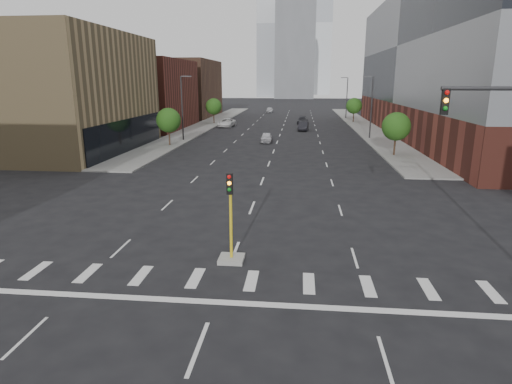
% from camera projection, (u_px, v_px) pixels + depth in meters
% --- Properties ---
extents(sidewalk_left_far, '(5.00, 92.00, 0.15)m').
position_uv_depth(sidewalk_left_far, '(208.00, 124.00, 84.75)').
color(sidewalk_left_far, gray).
rests_on(sidewalk_left_far, ground).
extents(sidewalk_right_far, '(5.00, 92.00, 0.15)m').
position_uv_depth(sidewalk_right_far, '(362.00, 125.00, 81.80)').
color(sidewalk_right_far, gray).
rests_on(sidewalk_right_far, ground).
extents(building_left_mid, '(20.00, 24.00, 14.00)m').
position_uv_depth(building_left_mid, '(46.00, 93.00, 51.50)').
color(building_left_mid, '#998156').
rests_on(building_left_mid, ground).
extents(building_left_far_a, '(20.00, 22.00, 12.00)m').
position_uv_depth(building_left_far_a, '(130.00, 94.00, 76.77)').
color(building_left_far_a, brown).
rests_on(building_left_far_a, ground).
extents(building_left_far_b, '(20.00, 24.00, 13.00)m').
position_uv_depth(building_left_far_b, '(172.00, 89.00, 101.66)').
color(building_left_far_b, brown).
rests_on(building_left_far_b, ground).
extents(building_right_main, '(24.00, 70.00, 22.00)m').
position_uv_depth(building_right_main, '(478.00, 63.00, 64.13)').
color(building_right_main, brown).
rests_on(building_right_main, ground).
extents(tower_left, '(22.00, 22.00, 70.00)m').
position_uv_depth(tower_left, '(280.00, 26.00, 215.65)').
color(tower_left, '#B2B7BC').
rests_on(tower_left, ground).
extents(tower_right, '(20.00, 20.00, 80.00)m').
position_uv_depth(tower_right, '(314.00, 25.00, 251.10)').
color(tower_right, '#B2B7BC').
rests_on(tower_right, ground).
extents(tower_mid, '(18.00, 18.00, 44.00)m').
position_uv_depth(tower_mid, '(295.00, 50.00, 198.93)').
color(tower_mid, slate).
rests_on(tower_mid, ground).
extents(median_traffic_signal, '(1.20, 1.20, 4.40)m').
position_uv_depth(median_traffic_signal, '(231.00, 242.00, 20.47)').
color(median_traffic_signal, '#999993').
rests_on(median_traffic_signal, ground).
extents(streetlight_right_a, '(1.60, 0.22, 9.07)m').
position_uv_depth(streetlight_right_a, '(371.00, 105.00, 62.42)').
color(streetlight_right_a, '#2D2D30').
rests_on(streetlight_right_a, ground).
extents(streetlight_right_b, '(1.60, 0.22, 9.07)m').
position_uv_depth(streetlight_right_b, '(346.00, 96.00, 96.09)').
color(streetlight_right_b, '#2D2D30').
rests_on(streetlight_right_b, ground).
extents(streetlight_left, '(1.60, 0.22, 9.07)m').
position_uv_depth(streetlight_left, '(183.00, 105.00, 60.24)').
color(streetlight_left, '#2D2D30').
rests_on(streetlight_left, ground).
extents(tree_left_near, '(3.20, 3.20, 4.85)m').
position_uv_depth(tree_left_near, '(169.00, 120.00, 55.90)').
color(tree_left_near, '#382619').
rests_on(tree_left_near, ground).
extents(tree_left_far, '(3.20, 3.20, 4.85)m').
position_uv_depth(tree_left_far, '(214.00, 106.00, 84.77)').
color(tree_left_far, '#382619').
rests_on(tree_left_far, ground).
extents(tree_right_near, '(3.20, 3.20, 4.85)m').
position_uv_depth(tree_right_near, '(396.00, 127.00, 48.34)').
color(tree_right_near, '#382619').
rests_on(tree_right_near, ground).
extents(tree_right_far, '(3.20, 3.20, 4.85)m').
position_uv_depth(tree_right_far, '(354.00, 106.00, 86.83)').
color(tree_right_far, '#382619').
rests_on(tree_right_far, ground).
extents(car_near_left, '(1.72, 4.01, 1.35)m').
position_uv_depth(car_near_left, '(266.00, 137.00, 59.98)').
color(car_near_left, silver).
rests_on(car_near_left, ground).
extents(car_mid_right, '(1.96, 4.64, 1.49)m').
position_uv_depth(car_mid_right, '(303.00, 126.00, 73.90)').
color(car_mid_right, black).
rests_on(car_mid_right, ground).
extents(car_far_left, '(3.02, 5.69, 1.52)m').
position_uv_depth(car_far_left, '(227.00, 123.00, 79.78)').
color(car_far_left, white).
rests_on(car_far_left, ground).
extents(car_deep_right, '(2.22, 4.90, 1.39)m').
position_uv_depth(car_deep_right, '(302.00, 120.00, 85.02)').
color(car_deep_right, black).
rests_on(car_deep_right, ground).
extents(car_distant, '(1.78, 4.16, 1.40)m').
position_uv_depth(car_distant, '(270.00, 110.00, 114.68)').
color(car_distant, silver).
rests_on(car_distant, ground).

